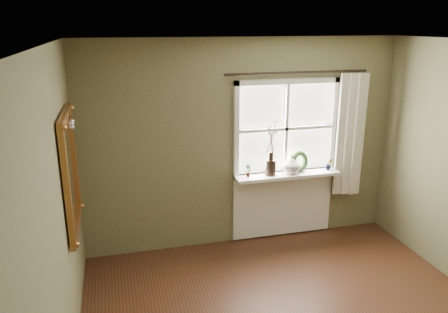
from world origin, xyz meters
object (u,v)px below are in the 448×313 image
(dark_jug, at_px, (271,167))
(gilt_mirror, at_px, (70,172))
(cream_vase, at_px, (292,164))
(wreath, at_px, (300,164))

(dark_jug, distance_m, gilt_mirror, 2.46)
(dark_jug, relative_size, cream_vase, 0.83)
(cream_vase, xyz_separation_m, wreath, (0.13, 0.04, -0.02))
(dark_jug, distance_m, cream_vase, 0.28)
(wreath, distance_m, gilt_mirror, 2.86)
(cream_vase, bearing_deg, gilt_mirror, -162.35)
(gilt_mirror, bearing_deg, dark_jug, 19.67)
(cream_vase, height_order, wreath, wreath)
(dark_jug, relative_size, gilt_mirror, 0.18)
(cream_vase, bearing_deg, dark_jug, 180.00)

